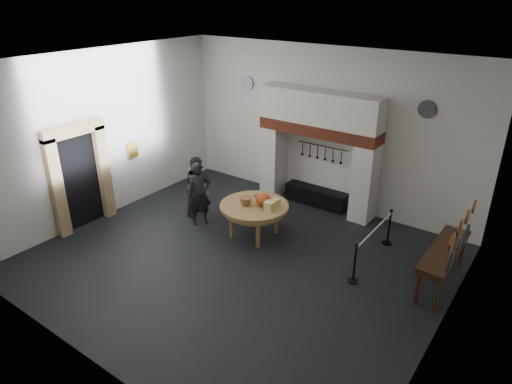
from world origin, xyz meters
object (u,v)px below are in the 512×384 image
Objects in this scene: iron_range at (316,196)px; side_table at (445,250)px; barrier_post_near at (355,264)px; visitor_far at (198,186)px; visitor_near at (199,194)px; work_table at (254,206)px; barrier_post_far at (389,228)px.

iron_range is 4.58m from side_table.
barrier_post_near reaches higher than iron_range.
visitor_far reaches higher than iron_range.
visitor_near is at bearing 179.12° from barrier_post_near.
side_table is at bearing -25.50° from iron_range.
iron_range is at bearing -43.43° from visitor_far.
barrier_post_near is at bearing -7.58° from work_table.
barrier_post_near and barrier_post_far have the same top height.
visitor_near is at bearing -124.27° from iron_range.
iron_range is 2.11× the size of barrier_post_near.
work_table is at bearing 172.42° from barrier_post_near.
work_table is 1.60m from visitor_near.
side_table is 2.44× the size of barrier_post_far.
visitor_far is at bearing -175.36° from side_table.
barrier_post_near is 2.00m from barrier_post_far.
visitor_far is 0.77× the size of side_table.
side_table is at bearing 7.60° from work_table.
visitor_near is 6.13m from side_table.
visitor_near reaches higher than barrier_post_near.
visitor_near is 1.93× the size of barrier_post_far.
barrier_post_far is (2.56, -0.95, 0.20)m from iron_range.
work_table reaches higher than iron_range.
visitor_far is at bearing 80.64° from visitor_near.
barrier_post_near is (4.92, -0.47, -0.40)m from visitor_far.
visitor_near is 0.79× the size of side_table.
visitor_far is 4.96m from barrier_post_near.
work_table is 4.54m from side_table.
iron_range is at bearing 159.64° from barrier_post_far.
visitor_near is 1.02× the size of visitor_far.
barrier_post_near reaches higher than work_table.
iron_range is 1.12× the size of visitor_far.
barrier_post_far reaches higher than work_table.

